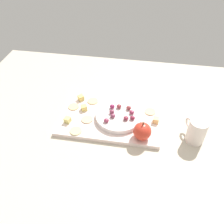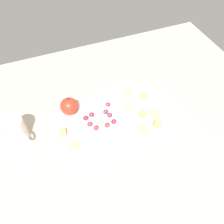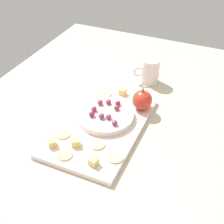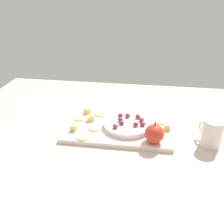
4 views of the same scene
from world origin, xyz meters
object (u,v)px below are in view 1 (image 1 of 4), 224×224
(cracker_3, at_px, (150,112))
(grape_3, at_px, (129,108))
(apple_whole, at_px, (142,131))
(cracker_4, at_px, (93,101))
(cracker_1, at_px, (87,120))
(grape_7, at_px, (113,116))
(cheese_cube_2, at_px, (156,120))
(grape_0, at_px, (112,112))
(grape_4, at_px, (112,107))
(grape_8, at_px, (119,106))
(cup, at_px, (197,131))
(grape_6, at_px, (132,118))
(grape_5, at_px, (126,118))
(cheese_cube_1, at_px, (84,108))
(cheese_cube_3, at_px, (81,98))
(cheese_cube_0, at_px, (68,120))
(platter, at_px, (110,119))
(cracker_2, at_px, (76,131))
(serving_dish, at_px, (119,116))
(cracker_0, at_px, (74,107))
(grape_2, at_px, (132,112))
(grape_1, at_px, (106,120))

(cracker_3, distance_m, grape_3, 0.09)
(apple_whole, distance_m, cracker_4, 0.28)
(cracker_1, relative_size, grape_7, 2.30)
(cheese_cube_2, distance_m, grape_7, 0.16)
(grape_0, bearing_deg, grape_4, 97.20)
(grape_8, distance_m, cup, 0.30)
(grape_0, height_order, cup, cup)
(cracker_1, xyz_separation_m, grape_6, (0.17, 0.01, 0.02))
(grape_5, relative_size, grape_6, 1.00)
(cheese_cube_1, relative_size, grape_3, 1.14)
(cheese_cube_3, distance_m, cracker_1, 0.13)
(cracker_4, bearing_deg, cheese_cube_0, -116.33)
(cracker_1, bearing_deg, platter, 17.32)
(grape_4, bearing_deg, cracker_2, -132.00)
(platter, distance_m, cracker_1, 0.09)
(serving_dish, height_order, cup, cup)
(cheese_cube_1, xyz_separation_m, cracker_1, (0.03, -0.06, -0.01))
(cracker_0, height_order, grape_3, grape_3)
(apple_whole, relative_size, grape_8, 3.41)
(cheese_cube_1, distance_m, grape_2, 0.19)
(platter, bearing_deg, grape_3, 29.24)
(apple_whole, distance_m, cracker_1, 0.22)
(cracker_4, bearing_deg, platter, -44.34)
(platter, bearing_deg, grape_6, -9.76)
(cracker_1, height_order, grape_5, grape_5)
(cheese_cube_0, relative_size, cheese_cube_2, 1.00)
(grape_0, distance_m, cup, 0.31)
(cheese_cube_1, distance_m, cracker_1, 0.06)
(grape_5, bearing_deg, cracker_4, 144.75)
(grape_3, bearing_deg, platter, -150.76)
(grape_2, xyz_separation_m, grape_3, (-0.01, 0.02, 0.00))
(grape_5, height_order, grape_7, same)
(cracker_2, relative_size, grape_1, 2.30)
(cracker_4, bearing_deg, grape_2, -22.55)
(cheese_cube_2, bearing_deg, cracker_1, -173.24)
(cracker_0, height_order, grape_1, grape_1)
(grape_1, bearing_deg, cracker_4, 122.11)
(apple_whole, height_order, cracker_0, apple_whole)
(grape_7, bearing_deg, platter, 129.65)
(grape_1, xyz_separation_m, grape_5, (0.07, 0.02, 0.00))
(apple_whole, height_order, grape_6, apple_whole)
(cheese_cube_0, bearing_deg, cracker_4, 63.67)
(serving_dish, xyz_separation_m, apple_whole, (0.09, -0.09, 0.02))
(cracker_0, xyz_separation_m, cracker_4, (0.07, 0.05, 0.00))
(grape_0, distance_m, grape_4, 0.03)
(cheese_cube_3, distance_m, cracker_0, 0.05)
(platter, distance_m, grape_2, 0.09)
(apple_whole, xyz_separation_m, grape_5, (-0.06, 0.06, -0.00))
(apple_whole, bearing_deg, cheese_cube_2, 61.42)
(cheese_cube_0, relative_size, grape_8, 1.14)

